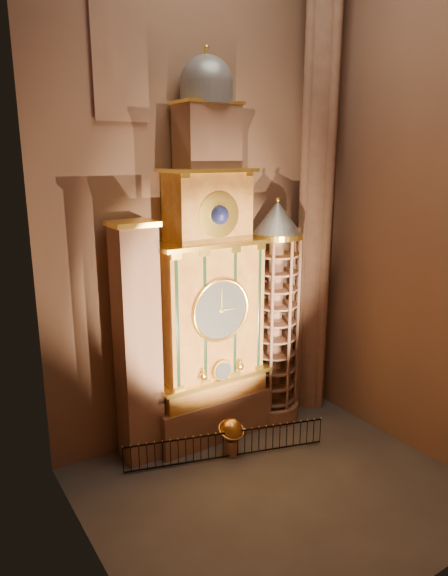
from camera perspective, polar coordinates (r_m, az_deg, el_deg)
floor at (r=21.60m, az=5.74°, el=-21.39°), size 14.00×14.00×0.00m
wall_back at (r=22.52m, az=-3.19°, el=10.33°), size 22.00×0.00×22.00m
wall_left at (r=14.23m, az=-15.95°, el=7.31°), size 0.00×22.00×22.00m
wall_right at (r=22.65m, az=20.71°, el=9.46°), size 0.00×22.00×22.00m
astronomical_clock at (r=22.38m, az=-1.72°, el=-0.93°), size 5.60×2.41×16.70m
portrait_tower at (r=21.41m, az=-9.58°, el=-6.17°), size 1.80×1.60×10.20m
stair_turret at (r=24.49m, az=5.67°, el=-3.06°), size 2.50×2.50×10.80m
gothic_pier at (r=25.33m, az=10.28°, el=10.60°), size 2.04×2.04×22.00m
stained_glass_window at (r=21.33m, az=-11.54°, el=24.68°), size 2.20×0.14×5.20m
celestial_globe at (r=23.00m, az=0.84°, el=-15.88°), size 1.16×1.10×1.66m
iron_railing at (r=22.91m, az=0.30°, el=-17.04°), size 8.37×2.64×1.19m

